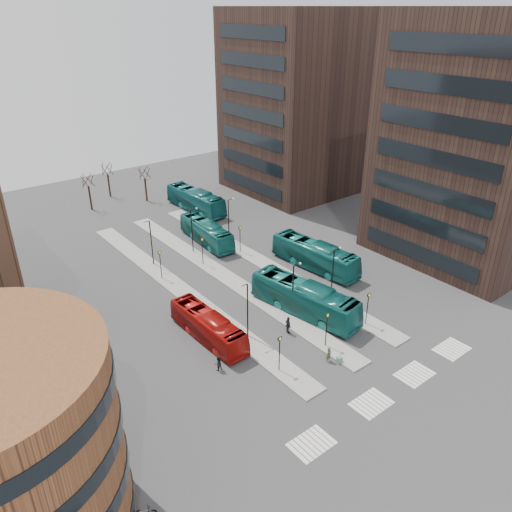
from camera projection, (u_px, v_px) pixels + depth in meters
ground at (419, 426)px, 39.80m from camera, size 160.00×160.00×0.00m
island_left at (182, 291)px, 58.57m from camera, size 2.50×45.00×0.15m
island_mid at (223, 275)px, 61.89m from camera, size 2.50×45.00×0.15m
island_right at (261, 261)px, 65.22m from camera, size 2.50×45.00×0.15m
suitcase at (340, 360)px, 46.72m from camera, size 0.59×0.53×0.60m
red_bus at (208, 326)px, 49.64m from camera, size 2.71×10.51×2.91m
teal_bus_a at (305, 298)px, 53.66m from camera, size 5.13×13.34×3.63m
teal_bus_b at (206, 232)px, 69.96m from camera, size 3.42×11.40×3.13m
teal_bus_c at (315, 255)px, 63.08m from camera, size 4.10×12.74×3.49m
teal_bus_d at (196, 200)px, 81.01m from camera, size 3.75×12.78×3.52m
traveller at (329, 354)px, 46.70m from camera, size 0.58×0.39×1.54m
commuter_a at (218, 363)px, 45.56m from camera, size 0.76×0.60×1.53m
commuter_b at (288, 325)px, 50.69m from camera, size 0.77×1.19×1.89m
commuter_c at (307, 313)px, 53.01m from camera, size 1.03×1.20×1.61m
bicycle_far at (121, 480)px, 34.71m from camera, size 1.75×0.83×0.88m
crosswalk_stripes at (392, 389)px, 43.57m from camera, size 22.35×2.40×0.01m
tower_near at (482, 141)px, 62.02m from camera, size 20.12×20.00×30.00m
tower_far at (297, 103)px, 85.84m from camera, size 20.12×20.00×30.00m
sign_poles at (256, 282)px, 55.72m from camera, size 12.45×22.12×3.65m
lamp_posts at (237, 254)px, 59.27m from camera, size 14.04×20.24×6.12m
bare_trees at (115, 187)px, 83.96m from camera, size 10.97×8.14×5.90m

